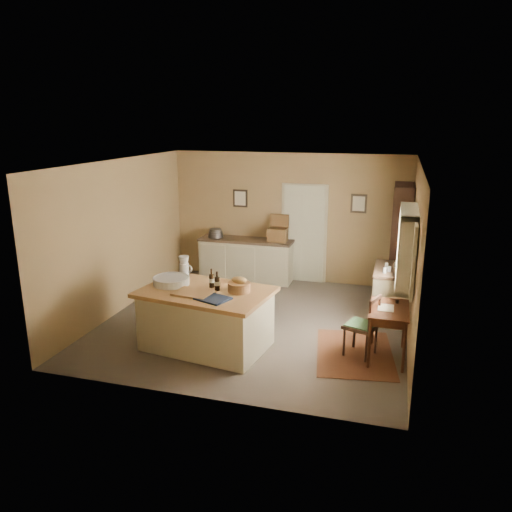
{
  "coord_description": "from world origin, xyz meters",
  "views": [
    {
      "loc": [
        2.2,
        -7.63,
        3.37
      ],
      "look_at": [
        -0.01,
        0.09,
        1.15
      ],
      "focal_mm": 35.0,
      "sensor_mm": 36.0,
      "label": 1
    }
  ],
  "objects": [
    {
      "name": "ground",
      "position": [
        0.0,
        0.0,
        0.0
      ],
      "size": [
        5.0,
        5.0,
        0.0
      ],
      "primitive_type": "plane",
      "color": "brown",
      "rests_on": "ground"
    },
    {
      "name": "wall_back",
      "position": [
        0.0,
        2.5,
        1.35
      ],
      "size": [
        5.0,
        0.1,
        2.7
      ],
      "primitive_type": "cube",
      "color": "olive",
      "rests_on": "ground"
    },
    {
      "name": "wall_front",
      "position": [
        0.0,
        -2.5,
        1.35
      ],
      "size": [
        5.0,
        0.1,
        2.7
      ],
      "primitive_type": "cube",
      "color": "olive",
      "rests_on": "ground"
    },
    {
      "name": "wall_left",
      "position": [
        -2.5,
        0.0,
        1.35
      ],
      "size": [
        0.1,
        5.0,
        2.7
      ],
      "primitive_type": "cube",
      "color": "olive",
      "rests_on": "ground"
    },
    {
      "name": "wall_right",
      "position": [
        2.5,
        0.0,
        1.35
      ],
      "size": [
        0.1,
        5.0,
        2.7
      ],
      "primitive_type": "cube",
      "color": "olive",
      "rests_on": "ground"
    },
    {
      "name": "ceiling",
      "position": [
        0.0,
        0.0,
        2.7
      ],
      "size": [
        5.0,
        5.0,
        0.0
      ],
      "primitive_type": "plane",
      "color": "silver",
      "rests_on": "wall_back"
    },
    {
      "name": "door",
      "position": [
        0.35,
        2.47,
        1.05
      ],
      "size": [
        0.97,
        0.06,
        2.11
      ],
      "primitive_type": "cube",
      "color": "beige",
      "rests_on": "ground"
    },
    {
      "name": "framed_prints",
      "position": [
        0.2,
        2.48,
        1.72
      ],
      "size": [
        2.82,
        0.02,
        0.38
      ],
      "color": "black",
      "rests_on": "ground"
    },
    {
      "name": "window",
      "position": [
        2.42,
        -0.2,
        1.55
      ],
      "size": [
        0.25,
        1.99,
        1.12
      ],
      "color": "#BBB594",
      "rests_on": "ground"
    },
    {
      "name": "work_island",
      "position": [
        -0.46,
        -1.11,
        0.48
      ],
      "size": [
        2.05,
        1.5,
        1.2
      ],
      "rotation": [
        0.0,
        0.0,
        -0.14
      ],
      "color": "#BBB594",
      "rests_on": "ground"
    },
    {
      "name": "sideboard",
      "position": [
        -0.83,
        2.2,
        0.48
      ],
      "size": [
        2.01,
        0.57,
        1.18
      ],
      "color": "#BBB594",
      "rests_on": "ground"
    },
    {
      "name": "rug",
      "position": [
        1.75,
        -0.74,
        0.0
      ],
      "size": [
        1.32,
        1.74,
        0.01
      ],
      "primitive_type": "cube",
      "rotation": [
        0.0,
        0.0,
        0.15
      ],
      "color": "#542A18",
      "rests_on": "ground"
    },
    {
      "name": "writing_desk",
      "position": [
        2.2,
        -0.73,
        0.67
      ],
      "size": [
        0.54,
        0.89,
        0.82
      ],
      "color": "#33170C",
      "rests_on": "ground"
    },
    {
      "name": "desk_chair",
      "position": [
        1.82,
        -0.76,
        0.46
      ],
      "size": [
        0.55,
        0.55,
        0.92
      ],
      "primitive_type": null,
      "rotation": [
        0.0,
        0.0,
        -0.35
      ],
      "color": "black",
      "rests_on": "ground"
    },
    {
      "name": "right_cabinet",
      "position": [
        2.2,
        0.83,
        0.46
      ],
      "size": [
        0.6,
        1.08,
        0.99
      ],
      "color": "#BBB594",
      "rests_on": "ground"
    },
    {
      "name": "shelving_unit",
      "position": [
        2.36,
        2.0,
        1.1
      ],
      "size": [
        0.37,
        0.99,
        2.2
      ],
      "color": "black",
      "rests_on": "ground"
    }
  ]
}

